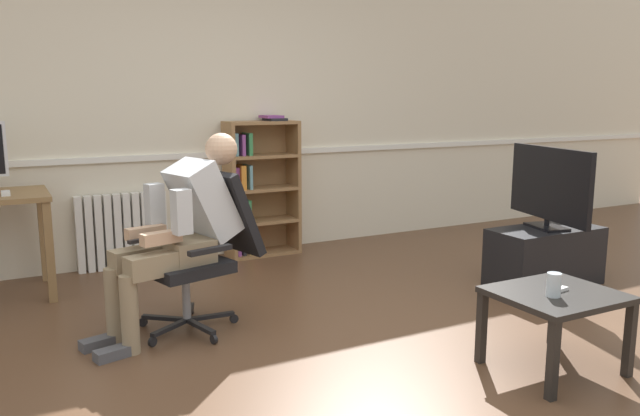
{
  "coord_description": "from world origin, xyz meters",
  "views": [
    {
      "loc": [
        -1.76,
        -2.76,
        1.43
      ],
      "look_at": [
        0.15,
        0.85,
        0.7
      ],
      "focal_mm": 34.96,
      "sensor_mm": 36.0,
      "label": 1
    }
  ],
  "objects_px": {
    "office_chair": "(206,244)",
    "drinking_glass": "(554,285)",
    "person_seated": "(180,229)",
    "tv_screen": "(549,186)",
    "radiator": "(123,231)",
    "tv_stand": "(545,256)",
    "coffee_table": "(556,303)",
    "spare_remote": "(557,290)",
    "computer_mouse": "(6,193)",
    "bookshelf": "(257,188)"
  },
  "relations": [
    {
      "from": "radiator",
      "to": "person_seated",
      "type": "distance_m",
      "value": 1.7
    },
    {
      "from": "office_chair",
      "to": "tv_stand",
      "type": "height_order",
      "value": "office_chair"
    },
    {
      "from": "coffee_table",
      "to": "tv_screen",
      "type": "bearing_deg",
      "value": 44.22
    },
    {
      "from": "coffee_table",
      "to": "person_seated",
      "type": "bearing_deg",
      "value": 137.46
    },
    {
      "from": "computer_mouse",
      "to": "tv_screen",
      "type": "bearing_deg",
      "value": -22.43
    },
    {
      "from": "radiator",
      "to": "office_chair",
      "type": "height_order",
      "value": "office_chair"
    },
    {
      "from": "person_seated",
      "to": "drinking_glass",
      "type": "relative_size",
      "value": 9.83
    },
    {
      "from": "radiator",
      "to": "spare_remote",
      "type": "relative_size",
      "value": 4.94
    },
    {
      "from": "tv_stand",
      "to": "coffee_table",
      "type": "xyz_separation_m",
      "value": [
        -1.14,
        -1.11,
        0.14
      ]
    },
    {
      "from": "person_seated",
      "to": "tv_screen",
      "type": "relative_size",
      "value": 1.31
    },
    {
      "from": "office_chair",
      "to": "tv_screen",
      "type": "xyz_separation_m",
      "value": [
        2.56,
        -0.39,
        0.24
      ]
    },
    {
      "from": "tv_stand",
      "to": "drinking_glass",
      "type": "height_order",
      "value": "drinking_glass"
    },
    {
      "from": "bookshelf",
      "to": "drinking_glass",
      "type": "distance_m",
      "value": 3.1
    },
    {
      "from": "office_chair",
      "to": "bookshelf",
      "type": "bearing_deg",
      "value": 133.16
    },
    {
      "from": "office_chair",
      "to": "radiator",
      "type": "bearing_deg",
      "value": 173.04
    },
    {
      "from": "radiator",
      "to": "drinking_glass",
      "type": "distance_m",
      "value": 3.53
    },
    {
      "from": "tv_screen",
      "to": "radiator",
      "type": "bearing_deg",
      "value": 66.83
    },
    {
      "from": "radiator",
      "to": "person_seated",
      "type": "relative_size",
      "value": 0.61
    },
    {
      "from": "bookshelf",
      "to": "computer_mouse",
      "type": "bearing_deg",
      "value": -168.53
    },
    {
      "from": "person_seated",
      "to": "drinking_glass",
      "type": "distance_m",
      "value": 2.13
    },
    {
      "from": "person_seated",
      "to": "tv_screen",
      "type": "bearing_deg",
      "value": 68.36
    },
    {
      "from": "tv_screen",
      "to": "coffee_table",
      "type": "relative_size",
      "value": 1.51
    },
    {
      "from": "spare_remote",
      "to": "tv_stand",
      "type": "bearing_deg",
      "value": -54.26
    },
    {
      "from": "office_chair",
      "to": "spare_remote",
      "type": "distance_m",
      "value": 2.07
    },
    {
      "from": "person_seated",
      "to": "spare_remote",
      "type": "relative_size",
      "value": 8.07
    },
    {
      "from": "tv_stand",
      "to": "tv_screen",
      "type": "relative_size",
      "value": 0.95
    },
    {
      "from": "person_seated",
      "to": "tv_stand",
      "type": "bearing_deg",
      "value": 68.37
    },
    {
      "from": "office_chair",
      "to": "tv_stand",
      "type": "relative_size",
      "value": 1.11
    },
    {
      "from": "computer_mouse",
      "to": "office_chair",
      "type": "xyz_separation_m",
      "value": [
        1.07,
        -1.11,
        -0.25
      ]
    },
    {
      "from": "person_seated",
      "to": "tv_stand",
      "type": "distance_m",
      "value": 2.78
    },
    {
      "from": "person_seated",
      "to": "tv_screen",
      "type": "xyz_separation_m",
      "value": [
        2.73,
        -0.34,
        0.12
      ]
    },
    {
      "from": "office_chair",
      "to": "coffee_table",
      "type": "distance_m",
      "value": 2.07
    },
    {
      "from": "radiator",
      "to": "tv_stand",
      "type": "distance_m",
      "value": 3.43
    },
    {
      "from": "computer_mouse",
      "to": "spare_remote",
      "type": "height_order",
      "value": "computer_mouse"
    },
    {
      "from": "tv_stand",
      "to": "computer_mouse",
      "type": "bearing_deg",
      "value": 157.57
    },
    {
      "from": "radiator",
      "to": "person_seated",
      "type": "xyz_separation_m",
      "value": [
        0.05,
        -1.67,
        0.33
      ]
    },
    {
      "from": "radiator",
      "to": "tv_stand",
      "type": "bearing_deg",
      "value": -35.92
    },
    {
      "from": "bookshelf",
      "to": "radiator",
      "type": "distance_m",
      "value": 1.22
    },
    {
      "from": "office_chair",
      "to": "person_seated",
      "type": "bearing_deg",
      "value": -90.0
    },
    {
      "from": "computer_mouse",
      "to": "radiator",
      "type": "distance_m",
      "value": 1.1
    },
    {
      "from": "office_chair",
      "to": "person_seated",
      "type": "height_order",
      "value": "person_seated"
    },
    {
      "from": "radiator",
      "to": "tv_stand",
      "type": "xyz_separation_m",
      "value": [
        2.77,
        -2.01,
        -0.1
      ]
    },
    {
      "from": "computer_mouse",
      "to": "coffee_table",
      "type": "height_order",
      "value": "computer_mouse"
    },
    {
      "from": "tv_stand",
      "to": "spare_remote",
      "type": "xyz_separation_m",
      "value": [
        -1.14,
        -1.12,
        0.22
      ]
    },
    {
      "from": "office_chair",
      "to": "drinking_glass",
      "type": "xyz_separation_m",
      "value": [
        1.34,
        -1.54,
        -0.03
      ]
    },
    {
      "from": "tv_screen",
      "to": "coffee_table",
      "type": "height_order",
      "value": "tv_screen"
    },
    {
      "from": "radiator",
      "to": "drinking_glass",
      "type": "height_order",
      "value": "radiator"
    },
    {
      "from": "spare_remote",
      "to": "office_chair",
      "type": "bearing_deg",
      "value": 34.65
    },
    {
      "from": "tv_stand",
      "to": "drinking_glass",
      "type": "distance_m",
      "value": 1.7
    },
    {
      "from": "bookshelf",
      "to": "office_chair",
      "type": "distance_m",
      "value": 1.81
    }
  ]
}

